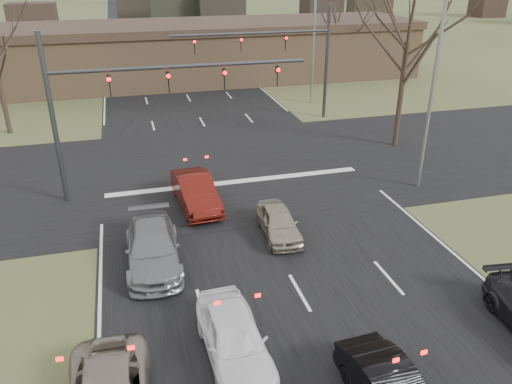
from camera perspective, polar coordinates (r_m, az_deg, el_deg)
ground at (r=16.01m, az=8.77°, el=-17.54°), size 360.00×360.00×0.00m
road_main at (r=71.60m, az=-11.10°, el=16.13°), size 14.00×300.00×0.02m
road_cross at (r=28.26m, az=-3.18°, el=2.77°), size 200.00×14.00×0.02m
building at (r=49.80m, az=-6.71°, el=15.68°), size 42.40×10.40×5.30m
mast_arm_near at (r=24.28m, az=-14.81°, el=10.77°), size 12.12×0.24×8.00m
mast_arm_far at (r=35.95m, az=3.87°, el=15.93°), size 11.12×0.24×8.00m
streetlight_right_near at (r=25.48m, az=19.34°, el=12.06°), size 2.34×0.25×10.00m
streetlight_right_far at (r=40.65m, az=6.41°, el=17.73°), size 2.34×0.25×10.00m
tree_right_far at (r=50.03m, az=9.50°, el=20.52°), size 5.40×5.40×9.00m
car_white_sedan at (r=15.19m, az=-2.51°, el=-16.30°), size 1.87×4.35×1.46m
car_grey_ahead at (r=19.63m, az=-11.71°, el=-6.24°), size 2.15×5.01×1.44m
car_red_ahead at (r=23.78m, az=-6.94°, el=0.05°), size 1.96×4.68×1.50m
car_silver_ahead at (r=21.22m, az=2.62°, el=-3.49°), size 1.63×3.65×1.22m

